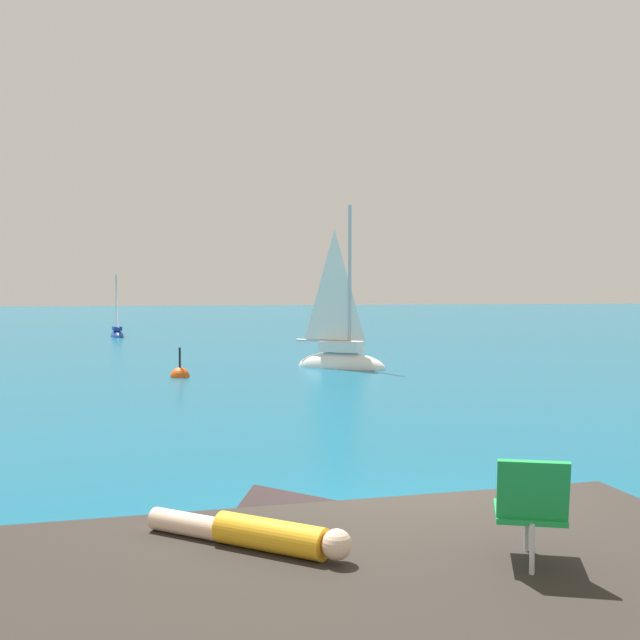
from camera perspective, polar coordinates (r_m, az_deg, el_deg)
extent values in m
plane|color=#0F5675|center=(8.55, 5.79, -16.00)|extent=(160.00, 160.00, 0.00)
cube|color=#2D2823|center=(5.86, 4.37, -21.15)|extent=(6.18, 4.13, 0.76)
cube|color=#2D2323|center=(7.77, -2.35, -17.97)|extent=(1.79, 2.06, 1.29)
cube|color=#322B24|center=(7.82, -18.27, -17.97)|extent=(1.60, 1.45, 0.82)
ellipsoid|color=white|center=(24.94, 1.57, -3.48)|extent=(3.05, 2.42, 1.02)
cube|color=white|center=(24.88, 1.57, -1.94)|extent=(1.48, 1.28, 0.33)
cylinder|color=#B7B7BC|center=(24.69, 2.17, 3.01)|extent=(0.11, 0.11, 4.62)
cylinder|color=#B2B2B7|center=(25.11, 0.20, -1.53)|extent=(1.62, 1.04, 0.09)
pyramid|color=white|center=(24.88, 1.06, 2.58)|extent=(1.29, 0.82, 3.51)
ellipsoid|color=#193D99|center=(40.02, -14.53, -1.17)|extent=(0.97, 1.86, 0.61)
cube|color=#193D99|center=(40.00, -14.54, -0.59)|extent=(0.58, 0.85, 0.20)
cylinder|color=#B7B7BC|center=(40.11, -14.59, 1.25)|extent=(0.07, 0.07, 2.76)
cylinder|color=#B2B2B7|center=(39.61, -14.48, -0.49)|extent=(0.29, 1.09, 0.05)
pyramid|color=white|center=(39.80, -14.54, 1.08)|extent=(0.22, 0.87, 2.10)
cylinder|color=gold|center=(6.03, -3.61, -15.36)|extent=(0.87, 0.72, 0.24)
cylinder|color=beige|center=(6.45, -9.46, -14.45)|extent=(0.67, 0.56, 0.18)
sphere|color=beige|center=(5.77, 1.23, -16.01)|extent=(0.22, 0.22, 0.22)
cube|color=green|center=(5.95, 14.97, -13.38)|extent=(0.62, 0.64, 0.04)
cube|color=green|center=(5.64, 15.22, -11.92)|extent=(0.50, 0.29, 0.45)
cylinder|color=silver|center=(6.20, 14.79, -14.40)|extent=(0.04, 0.04, 0.35)
cylinder|color=silver|center=(5.76, 15.16, -15.77)|extent=(0.04, 0.04, 0.35)
sphere|color=#EA5114|center=(22.89, -10.15, -4.10)|extent=(0.56, 0.56, 0.56)
cylinder|color=black|center=(22.83, -10.16, -2.73)|extent=(0.06, 0.06, 0.60)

